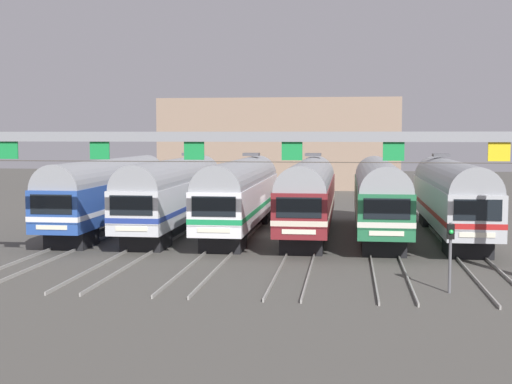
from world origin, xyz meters
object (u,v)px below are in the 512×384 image
Objects in this scene: commuter_train_blue at (109,191)px; commuter_train_stainless at (451,194)px; catenary_gantry at (243,157)px; commuter_train_green at (379,194)px; yard_signal_mast at (450,244)px; commuter_train_white at (241,192)px; commuter_train_silver at (174,191)px; commuter_train_maroon at (309,193)px.

commuter_train_blue is 1.00× the size of commuter_train_stainless.
commuter_train_green is at bearing 64.25° from catenary_gantry.
yard_signal_mast is (-2.17, -15.43, -0.70)m from commuter_train_stainless.
commuter_train_blue is 1.00× the size of commuter_train_green.
commuter_train_blue is at bearing 141.69° from yard_signal_mast.
commuter_train_green is 15.60m from yard_signal_mast.
commuter_train_white is 13.93m from catenary_gantry.
commuter_train_silver and commuter_train_white have the same top height.
commuter_train_white reaches higher than commuter_train_green.
catenary_gantry is at bearing -51.20° from commuter_train_blue.
commuter_train_white is (4.34, 0.00, 0.00)m from commuter_train_silver.
commuter_train_maroon is 16.76m from yard_signal_mast.
yard_signal_mast is (10.85, -15.43, -0.70)m from commuter_train_white.
commuter_train_maroon reaches higher than commuter_train_green.
commuter_train_blue is 24.90m from yard_signal_mast.
yard_signal_mast is at bearing -82.00° from commuter_train_green.
catenary_gantry is (2.17, -13.50, 2.69)m from commuter_train_white.
commuter_train_maroon and commuter_train_stainless have the same top height.
commuter_train_green is at bearing 98.00° from yard_signal_mast.
commuter_train_maroon is 13.93m from catenary_gantry.
commuter_train_white is at bearing 125.10° from yard_signal_mast.
commuter_train_white is at bearing 99.13° from catenary_gantry.
commuter_train_silver is 1.00× the size of commuter_train_maroon.
commuter_train_white is 6.36× the size of yard_signal_mast.
commuter_train_blue is 17.36m from commuter_train_green.
commuter_train_green is at bearing 0.00° from commuter_train_blue.
commuter_train_white and commuter_train_maroon have the same top height.
commuter_train_silver reaches higher than commuter_train_blue.
yard_signal_mast is at bearing -67.13° from commuter_train_maroon.
commuter_train_green is 1.00× the size of commuter_train_stainless.
commuter_train_white is at bearing 0.03° from commuter_train_blue.
commuter_train_maroon reaches higher than commuter_train_blue.
commuter_train_green is (17.36, 0.00, 0.00)m from commuter_train_blue.
commuter_train_white is at bearing 0.00° from commuter_train_silver.
commuter_train_stainless is at bearing 82.00° from yard_signal_mast.
commuter_train_white is (8.68, 0.00, 0.00)m from commuter_train_blue.
commuter_train_maroon is at bearing 80.87° from catenary_gantry.
commuter_train_silver is 8.68m from commuter_train_maroon.
commuter_train_blue is 0.67× the size of catenary_gantry.
commuter_train_white reaches higher than yard_signal_mast.
commuter_train_white is 1.00× the size of commuter_train_maroon.
commuter_train_white reaches higher than commuter_train_blue.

